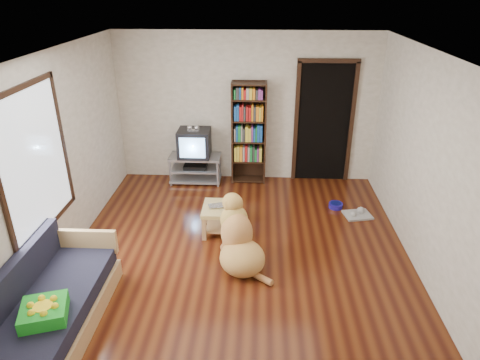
{
  "coord_description": "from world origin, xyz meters",
  "views": [
    {
      "loc": [
        0.25,
        -4.75,
        3.31
      ],
      "look_at": [
        -0.01,
        0.42,
        0.9
      ],
      "focal_mm": 32.0,
      "sensor_mm": 36.0,
      "label": 1
    }
  ],
  "objects_px": {
    "laptop": "(222,207)",
    "bookshelf": "(249,128)",
    "tv_stand": "(196,168)",
    "dog_bowl": "(336,205)",
    "grey_rag": "(357,215)",
    "coffee_table": "(222,214)",
    "sofa": "(52,305)",
    "green_cushion": "(44,312)",
    "dog": "(238,241)",
    "crt_tv": "(195,142)"
  },
  "relations": [
    {
      "from": "dog_bowl",
      "to": "grey_rag",
      "type": "relative_size",
      "value": 0.55
    },
    {
      "from": "tv_stand",
      "to": "dog",
      "type": "bearing_deg",
      "value": -69.66
    },
    {
      "from": "dog",
      "to": "bookshelf",
      "type": "bearing_deg",
      "value": 88.92
    },
    {
      "from": "sofa",
      "to": "dog_bowl",
      "type": "bearing_deg",
      "value": 39.28
    },
    {
      "from": "dog_bowl",
      "to": "sofa",
      "type": "height_order",
      "value": "sofa"
    },
    {
      "from": "laptop",
      "to": "dog_bowl",
      "type": "relative_size",
      "value": 1.62
    },
    {
      "from": "bookshelf",
      "to": "dog",
      "type": "bearing_deg",
      "value": -91.08
    },
    {
      "from": "bookshelf",
      "to": "crt_tv",
      "type": "bearing_deg",
      "value": -175.68
    },
    {
      "from": "dog_bowl",
      "to": "tv_stand",
      "type": "relative_size",
      "value": 0.24
    },
    {
      "from": "laptop",
      "to": "coffee_table",
      "type": "height_order",
      "value": "laptop"
    },
    {
      "from": "sofa",
      "to": "coffee_table",
      "type": "height_order",
      "value": "sofa"
    },
    {
      "from": "laptop",
      "to": "dog",
      "type": "distance_m",
      "value": 0.78
    },
    {
      "from": "tv_stand",
      "to": "sofa",
      "type": "bearing_deg",
      "value": -105.02
    },
    {
      "from": "tv_stand",
      "to": "dog_bowl",
      "type": "bearing_deg",
      "value": -20.3
    },
    {
      "from": "laptop",
      "to": "sofa",
      "type": "height_order",
      "value": "sofa"
    },
    {
      "from": "bookshelf",
      "to": "sofa",
      "type": "xyz_separation_m",
      "value": [
        -1.92,
        -3.72,
        -0.74
      ]
    },
    {
      "from": "green_cushion",
      "to": "laptop",
      "type": "distance_m",
      "value": 2.71
    },
    {
      "from": "grey_rag",
      "to": "crt_tv",
      "type": "distance_m",
      "value": 3.01
    },
    {
      "from": "sofa",
      "to": "grey_rag",
      "type": "bearing_deg",
      "value": 34.31
    },
    {
      "from": "dog_bowl",
      "to": "grey_rag",
      "type": "distance_m",
      "value": 0.39
    },
    {
      "from": "green_cushion",
      "to": "tv_stand",
      "type": "bearing_deg",
      "value": 59.59
    },
    {
      "from": "laptop",
      "to": "sofa",
      "type": "relative_size",
      "value": 0.2
    },
    {
      "from": "green_cushion",
      "to": "bookshelf",
      "type": "distance_m",
      "value": 4.48
    },
    {
      "from": "laptop",
      "to": "bookshelf",
      "type": "height_order",
      "value": "bookshelf"
    },
    {
      "from": "grey_rag",
      "to": "coffee_table",
      "type": "distance_m",
      "value": 2.15
    },
    {
      "from": "coffee_table",
      "to": "grey_rag",
      "type": "bearing_deg",
      "value": 14.92
    },
    {
      "from": "coffee_table",
      "to": "dog_bowl",
      "type": "bearing_deg",
      "value": 24.42
    },
    {
      "from": "grey_rag",
      "to": "bookshelf",
      "type": "distance_m",
      "value": 2.34
    },
    {
      "from": "dog",
      "to": "laptop",
      "type": "bearing_deg",
      "value": 110.82
    },
    {
      "from": "laptop",
      "to": "crt_tv",
      "type": "xyz_separation_m",
      "value": [
        -0.63,
        1.73,
        0.33
      ]
    },
    {
      "from": "grey_rag",
      "to": "tv_stand",
      "type": "height_order",
      "value": "tv_stand"
    },
    {
      "from": "coffee_table",
      "to": "laptop",
      "type": "bearing_deg",
      "value": -90.0
    },
    {
      "from": "grey_rag",
      "to": "coffee_table",
      "type": "bearing_deg",
      "value": -165.08
    },
    {
      "from": "green_cushion",
      "to": "dog",
      "type": "bearing_deg",
      "value": 23.02
    },
    {
      "from": "bookshelf",
      "to": "coffee_table",
      "type": "relative_size",
      "value": 3.27
    },
    {
      "from": "dog_bowl",
      "to": "sofa",
      "type": "relative_size",
      "value": 0.12
    },
    {
      "from": "dog_bowl",
      "to": "dog",
      "type": "height_order",
      "value": "dog"
    },
    {
      "from": "dog_bowl",
      "to": "dog",
      "type": "xyz_separation_m",
      "value": [
        -1.48,
        -1.55,
        0.29
      ]
    },
    {
      "from": "dog_bowl",
      "to": "crt_tv",
      "type": "distance_m",
      "value": 2.65
    },
    {
      "from": "dog_bowl",
      "to": "tv_stand",
      "type": "bearing_deg",
      "value": 159.7
    },
    {
      "from": "crt_tv",
      "to": "sofa",
      "type": "distance_m",
      "value": 3.81
    },
    {
      "from": "laptop",
      "to": "dog_bowl",
      "type": "bearing_deg",
      "value": 6.57
    },
    {
      "from": "green_cushion",
      "to": "laptop",
      "type": "height_order",
      "value": "green_cushion"
    },
    {
      "from": "crt_tv",
      "to": "coffee_table",
      "type": "xyz_separation_m",
      "value": [
        0.63,
        -1.7,
        -0.46
      ]
    },
    {
      "from": "tv_stand",
      "to": "sofa",
      "type": "height_order",
      "value": "sofa"
    },
    {
      "from": "tv_stand",
      "to": "laptop",
      "type": "bearing_deg",
      "value": -69.86
    },
    {
      "from": "coffee_table",
      "to": "bookshelf",
      "type": "bearing_deg",
      "value": 79.71
    },
    {
      "from": "green_cushion",
      "to": "grey_rag",
      "type": "bearing_deg",
      "value": 20.46
    },
    {
      "from": "crt_tv",
      "to": "dog_bowl",
      "type": "bearing_deg",
      "value": -20.77
    },
    {
      "from": "crt_tv",
      "to": "bookshelf",
      "type": "bearing_deg",
      "value": 4.32
    }
  ]
}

